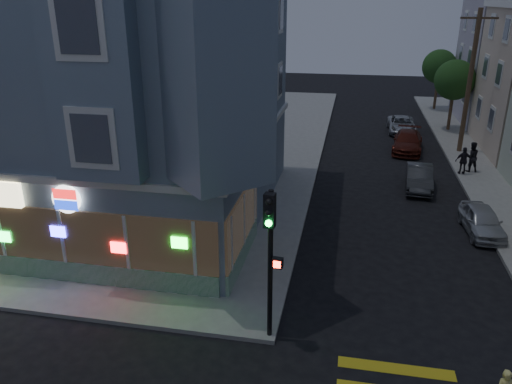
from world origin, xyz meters
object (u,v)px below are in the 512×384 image
(parked_car_a, at_px, (482,221))
(parked_car_c, at_px, (408,142))
(street_tree_near, at_px, (455,80))
(pedestrian_b, at_px, (464,161))
(street_tree_far, at_px, (439,67))
(parked_car_b, at_px, (419,178))
(parked_car_d, at_px, (402,125))
(pedestrian_a, at_px, (471,157))
(utility_pole, at_px, (470,80))
(traffic_signal, at_px, (270,242))

(parked_car_a, bearing_deg, parked_car_c, 95.71)
(street_tree_near, distance_m, parked_car_c, 7.93)
(street_tree_near, height_order, pedestrian_b, street_tree_near)
(street_tree_far, relative_size, parked_car_a, 1.51)
(parked_car_b, bearing_deg, parked_car_d, 94.23)
(pedestrian_a, bearing_deg, parked_car_c, -64.32)
(pedestrian_a, distance_m, parked_car_a, 8.45)
(utility_pole, height_order, street_tree_far, utility_pole)
(pedestrian_a, bearing_deg, street_tree_far, -103.76)
(pedestrian_b, xyz_separation_m, parked_car_b, (-2.70, -2.60, -0.31))
(pedestrian_a, bearing_deg, parked_car_a, 69.87)
(parked_car_a, relative_size, traffic_signal, 0.75)
(pedestrian_b, xyz_separation_m, parked_car_d, (-2.70, 9.85, -0.34))
(parked_car_b, bearing_deg, parked_car_a, -63.78)
(traffic_signal, bearing_deg, pedestrian_a, 68.81)
(parked_car_b, relative_size, parked_car_d, 0.88)
(parked_car_c, xyz_separation_m, traffic_signal, (-5.78, -21.56, 2.66))
(parked_car_c, distance_m, traffic_signal, 22.48)
(parked_car_d, bearing_deg, parked_car_a, -83.63)
(parked_car_b, distance_m, parked_car_c, 7.25)
(pedestrian_a, bearing_deg, parked_car_b, 32.05)
(pedestrian_b, distance_m, parked_car_c, 5.39)
(street_tree_far, distance_m, parked_car_d, 10.30)
(parked_car_d, bearing_deg, parked_car_c, -90.42)
(parked_car_d, height_order, traffic_signal, traffic_signal)
(street_tree_near, bearing_deg, parked_car_a, -94.58)
(utility_pole, relative_size, parked_car_a, 2.57)
(traffic_signal, bearing_deg, street_tree_near, 77.41)
(street_tree_far, relative_size, traffic_signal, 1.13)
(street_tree_near, relative_size, pedestrian_a, 2.99)
(street_tree_far, height_order, parked_car_d, street_tree_far)
(street_tree_far, xyz_separation_m, pedestrian_b, (-0.90, -18.91, -2.99))
(utility_pole, height_order, pedestrian_b, utility_pole)
(street_tree_far, height_order, parked_car_a, street_tree_far)
(street_tree_far, distance_m, pedestrian_b, 19.17)
(street_tree_near, height_order, parked_car_b, street_tree_near)
(utility_pole, xyz_separation_m, parked_car_b, (-3.40, -7.51, -4.17))
(street_tree_near, height_order, traffic_signal, street_tree_near)
(parked_car_a, bearing_deg, street_tree_far, 82.93)
(parked_car_b, height_order, parked_car_d, parked_car_b)
(parked_car_a, height_order, parked_car_c, parked_car_c)
(parked_car_a, relative_size, parked_car_d, 0.81)
(utility_pole, xyz_separation_m, traffic_signal, (-9.18, -21.82, -1.47))
(street_tree_near, xyz_separation_m, parked_car_d, (-3.60, -1.06, -3.33))
(pedestrian_a, xyz_separation_m, pedestrian_b, (-0.51, -0.57, -0.09))
(street_tree_near, relative_size, parked_car_b, 1.39)
(street_tree_near, distance_m, traffic_signal, 29.36)
(parked_car_d, bearing_deg, parked_car_b, -90.42)
(street_tree_far, xyz_separation_m, traffic_signal, (-9.38, -35.82, -0.61))
(utility_pole, height_order, parked_car_a, utility_pole)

